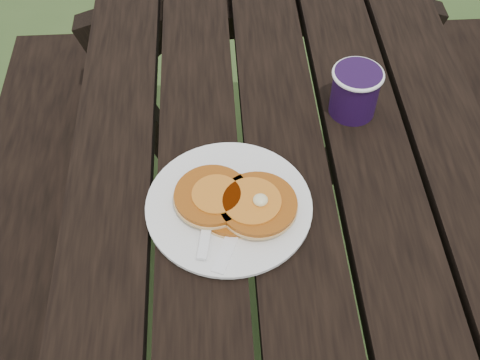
{
  "coord_description": "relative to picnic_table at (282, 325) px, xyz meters",
  "views": [
    {
      "loc": [
        -0.12,
        -0.55,
        1.54
      ],
      "look_at": [
        -0.09,
        0.05,
        0.8
      ],
      "focal_mm": 45.0,
      "sensor_mm": 36.0,
      "label": 1
    }
  ],
  "objects": [
    {
      "name": "picnic_table",
      "position": [
        0.0,
        0.0,
        0.0
      ],
      "size": [
        1.36,
        1.8,
        0.75
      ],
      "color": "black",
      "rests_on": "ground"
    },
    {
      "name": "plate",
      "position": [
        -0.1,
        0.03,
        0.39
      ],
      "size": [
        0.34,
        0.34,
        0.01
      ],
      "primitive_type": "cylinder",
      "rotation": [
        0.0,
        0.0,
        0.42
      ],
      "color": "white",
      "rests_on": "picnic_table"
    },
    {
      "name": "pancake_stack",
      "position": [
        -0.09,
        0.02,
        0.41
      ],
      "size": [
        0.19,
        0.14,
        0.04
      ],
      "rotation": [
        0.0,
        0.0,
        -0.01
      ],
      "color": "#A95413",
      "rests_on": "plate"
    },
    {
      "name": "knife",
      "position": [
        -0.09,
        -0.02,
        0.39
      ],
      "size": [
        0.09,
        0.17,
        0.0
      ],
      "primitive_type": "cube",
      "rotation": [
        0.0,
        0.0,
        -0.38
      ],
      "color": "white",
      "rests_on": "plate"
    },
    {
      "name": "fork",
      "position": [
        -0.14,
        -0.02,
        0.4
      ],
      "size": [
        0.06,
        0.16,
        0.01
      ],
      "primitive_type": null,
      "rotation": [
        0.0,
        0.0,
        -0.17
      ],
      "color": "white",
      "rests_on": "plate"
    },
    {
      "name": "coffee_cup",
      "position": [
        0.13,
        0.24,
        0.44
      ],
      "size": [
        0.09,
        0.09,
        0.09
      ],
      "rotation": [
        0.0,
        0.0,
        -0.32
      ],
      "color": "#1F0C32",
      "rests_on": "picnic_table"
    }
  ]
}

